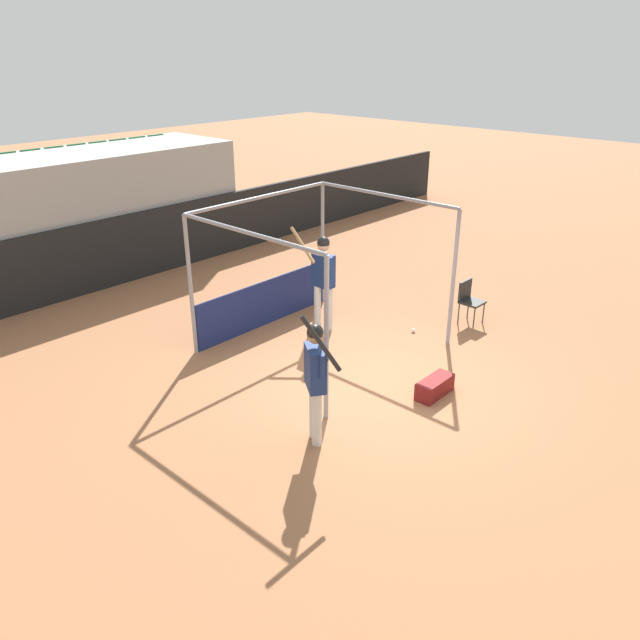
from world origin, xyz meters
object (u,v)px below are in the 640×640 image
player_batter (323,274)px  baseball (413,330)px  player_waiting (316,373)px  folding_chair (469,297)px  equipment_bag (435,387)px

player_batter → baseball: player_batter is taller
baseball → player_batter: bearing=127.6°
player_waiting → baseball: 4.06m
folding_chair → player_batter: bearing=-39.5°
player_waiting → equipment_bag: bearing=111.5°
equipment_bag → player_waiting: bearing=166.1°
player_batter → folding_chair: player_batter is taller
player_batter → equipment_bag: player_batter is taller
folding_chair → equipment_bag: (-2.76, -1.05, -0.38)m
folding_chair → baseball: bearing=-22.9°
player_batter → baseball: 2.02m
player_batter → player_waiting: (-2.76, -2.38, -0.05)m
player_waiting → baseball: player_waiting is taller
player_batter → player_waiting: size_ratio=0.97×
player_batter → baseball: (1.04, -1.36, -1.06)m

